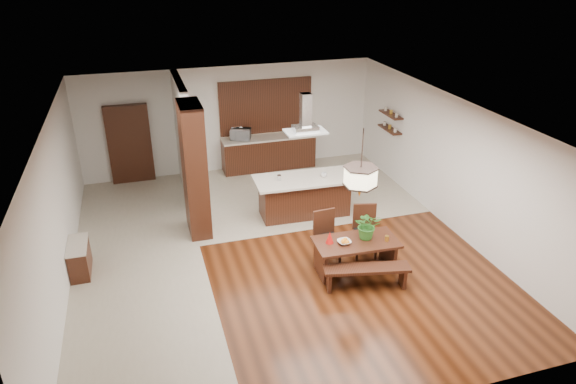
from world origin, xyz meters
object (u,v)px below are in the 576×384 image
object	(u,v)px
dining_chair_right	(366,232)
dining_table	(356,249)
dining_chair_left	(328,238)
pendant_lantern	(361,164)
range_hood	(306,113)
kitchen_island	(304,196)
foliage_plant	(368,225)
fruit_bowl	(344,242)
hallway_console	(80,258)
island_cup	(324,175)
microwave	(241,134)
dining_bench	(366,277)

from	to	relation	value
dining_chair_right	dining_table	bearing A→B (deg)	-118.32
dining_table	dining_chair_left	world-z (taller)	dining_chair_left
pendant_lantern	dining_table	bearing A→B (deg)	-90.00
dining_chair_right	range_hood	size ratio (longest dim) A/B	1.18
kitchen_island	dining_chair_left	bearing A→B (deg)	-92.94
dining_chair_left	dining_chair_right	bearing A→B (deg)	-6.68
foliage_plant	fruit_bowl	xyz separation A→B (m)	(-0.49, -0.06, -0.25)
hallway_console	kitchen_island	distance (m)	4.99
island_cup	pendant_lantern	bearing A→B (deg)	-95.41
hallway_console	microwave	distance (m)	5.73
dining_table	island_cup	world-z (taller)	island_cup
dining_table	pendant_lantern	size ratio (longest dim) A/B	1.24
fruit_bowl	dining_chair_right	bearing A→B (deg)	35.76
range_hood	pendant_lantern	bearing A→B (deg)	-85.48
pendant_lantern	foliage_plant	world-z (taller)	pendant_lantern
dining_bench	microwave	bearing A→B (deg)	99.65
pendant_lantern	foliage_plant	xyz separation A→B (m)	(0.24, 0.05, -1.30)
range_hood	fruit_bowl	bearing A→B (deg)	-91.28
fruit_bowl	microwave	size ratio (longest dim) A/B	0.46
hallway_console	dining_table	world-z (taller)	dining_table
dining_table	foliage_plant	xyz separation A→B (m)	(0.24, 0.05, 0.45)
dining_chair_left	island_cup	size ratio (longest dim) A/B	7.66
range_hood	microwave	xyz separation A→B (m)	(-0.85, 2.96, -1.37)
pendant_lantern	fruit_bowl	bearing A→B (deg)	-176.25
range_hood	dining_chair_left	bearing A→B (deg)	-95.09
pendant_lantern	kitchen_island	distance (m)	3.06
microwave	hallway_console	bearing A→B (deg)	-114.60
foliage_plant	fruit_bowl	distance (m)	0.55
hallway_console	dining_bench	world-z (taller)	hallway_console
dining_chair_left	island_cup	distance (m)	2.03
foliage_plant	fruit_bowl	world-z (taller)	foliage_plant
foliage_plant	island_cup	distance (m)	2.34
dining_bench	foliage_plant	xyz separation A→B (m)	(0.26, 0.62, 0.72)
pendant_lantern	dining_chair_left	bearing A→B (deg)	126.74
dining_chair_right	pendant_lantern	size ratio (longest dim) A/B	0.81
dining_chair_right	foliage_plant	xyz separation A→B (m)	(-0.18, -0.42, 0.41)
dining_bench	microwave	distance (m)	6.19
hallway_console	dining_table	bearing A→B (deg)	-16.09
dining_chair_left	microwave	world-z (taller)	microwave
kitchen_island	pendant_lantern	bearing A→B (deg)	-83.32
dining_chair_right	island_cup	distance (m)	1.98
dining_table	range_hood	bearing A→B (deg)	94.52
dining_chair_left	dining_chair_right	size ratio (longest dim) A/B	0.98
hallway_console	dining_bench	xyz separation A→B (m)	(5.05, -2.04, -0.09)
kitchen_island	microwave	xyz separation A→B (m)	(-0.85, 2.96, 0.61)
dining_bench	hallway_console	bearing A→B (deg)	158.02
dining_chair_right	kitchen_island	distance (m)	2.12
pendant_lantern	fruit_bowl	xyz separation A→B (m)	(-0.25, -0.02, -1.55)
dining_chair_right	hallway_console	bearing A→B (deg)	-176.76
range_hood	microwave	size ratio (longest dim) A/B	1.66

